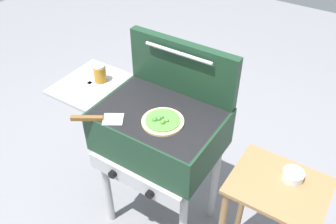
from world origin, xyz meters
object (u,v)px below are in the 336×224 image
grill (158,132)px  sauce_jar (100,73)px  pizza_veggie (163,121)px  topping_bowl_near (293,176)px  prep_table (271,213)px  spatula (98,119)px

grill → sauce_jar: size_ratio=9.22×
pizza_veggie → sauce_jar: 0.51m
grill → topping_bowl_near: 0.71m
prep_table → topping_bowl_near: (0.04, 0.07, 0.24)m
sauce_jar → prep_table: bearing=-2.6°
sauce_jar → prep_table: 1.17m
grill → spatula: 0.34m
pizza_veggie → spatula: (-0.28, -0.16, -0.00)m
grill → topping_bowl_near: bearing=5.7°
grill → sauce_jar: 0.47m
grill → prep_table: (0.67, 0.00, -0.21)m
spatula → sauce_jar: bearing=128.5°
sauce_jar → prep_table: (1.10, -0.05, -0.41)m
pizza_veggie → prep_table: 0.71m
spatula → grill: bearing=45.9°
grill → spatula: size_ratio=3.83×
pizza_veggie → sauce_jar: sauce_jar is taller
sauce_jar → spatula: (0.21, -0.27, -0.04)m
grill → sauce_jar: bearing=172.8°
spatula → topping_bowl_near: spatula is taller
pizza_veggie → sauce_jar: size_ratio=2.03×
pizza_veggie → spatula: bearing=-150.7°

